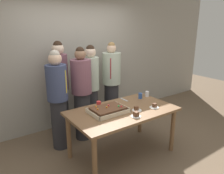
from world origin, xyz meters
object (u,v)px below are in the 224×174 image
(party_table, at_px, (122,115))
(cake_server_utensil, at_px, (124,100))
(person_green_shirt_behind, at_px, (58,99))
(person_left_edge_reaching, at_px, (61,87))
(plated_slice_far_left, at_px, (154,107))
(plated_slice_near_left, at_px, (136,115))
(person_serving_front, at_px, (91,86))
(person_far_right_suit, at_px, (82,93))
(plated_slice_near_right, at_px, (137,109))
(drink_cup_middle, at_px, (99,104))
(person_striped_tie_right, at_px, (111,82))
(drink_cup_nearest, at_px, (140,96))
(drink_cup_far_end, at_px, (147,94))
(sheet_cake, at_px, (108,110))

(party_table, bearing_deg, cake_server_utensil, 49.12)
(cake_server_utensil, relative_size, person_green_shirt_behind, 0.12)
(person_left_edge_reaching, bearing_deg, plated_slice_far_left, 21.03)
(plated_slice_near_left, xyz_separation_m, person_serving_front, (0.09, 1.44, 0.08))
(cake_server_utensil, xyz_separation_m, person_far_right_suit, (-0.57, 0.49, 0.09))
(plated_slice_near_left, bearing_deg, person_serving_front, 86.52)
(plated_slice_near_left, bearing_deg, plated_slice_near_right, 46.30)
(plated_slice_near_left, height_order, person_serving_front, person_serving_front)
(drink_cup_middle, distance_m, person_striped_tie_right, 1.16)
(drink_cup_nearest, relative_size, person_green_shirt_behind, 0.06)
(person_green_shirt_behind, bearing_deg, plated_slice_far_left, 15.89)
(cake_server_utensil, bearing_deg, person_far_right_suit, 139.23)
(party_table, height_order, drink_cup_far_end, drink_cup_far_end)
(sheet_cake, bearing_deg, party_table, -11.93)
(cake_server_utensil, bearing_deg, party_table, -130.88)
(drink_cup_middle, xyz_separation_m, cake_server_utensil, (0.54, 0.04, -0.05))
(drink_cup_middle, height_order, person_serving_front, person_serving_front)
(drink_cup_middle, xyz_separation_m, person_green_shirt_behind, (-0.49, 0.47, 0.05))
(plated_slice_far_left, xyz_separation_m, person_left_edge_reaching, (-0.97, 1.44, 0.15))
(drink_cup_far_end, distance_m, person_left_edge_reaching, 1.60)
(party_table, xyz_separation_m, drink_cup_nearest, (0.58, 0.24, 0.14))
(party_table, height_order, person_left_edge_reaching, person_left_edge_reaching)
(plated_slice_near_left, bearing_deg, person_striped_tie_right, 68.22)
(drink_cup_far_end, relative_size, cake_server_utensil, 0.50)
(drink_cup_middle, height_order, person_far_right_suit, person_far_right_suit)
(party_table, relative_size, plated_slice_near_left, 11.03)
(drink_cup_nearest, bearing_deg, person_left_edge_reaching, 137.88)
(party_table, xyz_separation_m, cake_server_utensil, (0.30, 0.35, 0.10))
(cake_server_utensil, xyz_separation_m, person_striped_tie_right, (0.27, 0.77, 0.10))
(drink_cup_nearest, xyz_separation_m, drink_cup_middle, (-0.83, 0.07, 0.00))
(person_serving_front, xyz_separation_m, person_green_shirt_behind, (-0.82, -0.34, -0.01))
(drink_cup_far_end, bearing_deg, drink_cup_nearest, -176.70)
(plated_slice_far_left, xyz_separation_m, person_serving_front, (-0.38, 1.34, 0.09))
(cake_server_utensil, bearing_deg, plated_slice_far_left, -73.81)
(drink_cup_middle, height_order, person_striped_tie_right, person_striped_tie_right)
(drink_cup_far_end, relative_size, person_striped_tie_right, 0.06)
(plated_slice_near_left, bearing_deg, person_far_right_suit, 103.00)
(cake_server_utensil, bearing_deg, sheet_cake, -150.98)
(drink_cup_far_end, bearing_deg, sheet_cake, -168.75)
(drink_cup_far_end, bearing_deg, person_green_shirt_behind, 160.32)
(plated_slice_near_left, bearing_deg, sheet_cake, 122.70)
(party_table, relative_size, person_left_edge_reaching, 0.93)
(plated_slice_near_left, bearing_deg, cake_server_utensil, 65.52)
(plated_slice_far_left, bearing_deg, plated_slice_near_left, -168.65)
(sheet_cake, relative_size, person_striped_tie_right, 0.32)
(drink_cup_nearest, bearing_deg, cake_server_utensil, 158.64)
(plated_slice_far_left, distance_m, drink_cup_nearest, 0.48)
(plated_slice_near_left, xyz_separation_m, person_left_edge_reaching, (-0.50, 1.54, 0.14))
(plated_slice_near_left, height_order, drink_cup_nearest, drink_cup_nearest)
(drink_cup_nearest, height_order, person_green_shirt_behind, person_green_shirt_behind)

